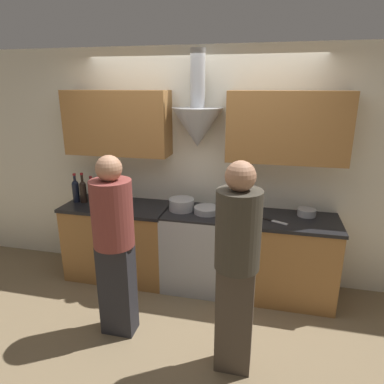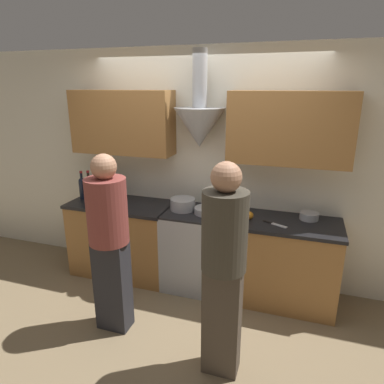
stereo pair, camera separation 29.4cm
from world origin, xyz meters
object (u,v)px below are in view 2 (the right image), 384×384
Objects in this scene: wine_bottle_1 at (89,188)px; wine_bottle_4 at (110,190)px; wine_bottle_0 at (82,187)px; person_foreground_left at (109,237)px; stock_pot at (183,204)px; orange_fruit at (250,215)px; mixing_bowl at (207,210)px; wine_bottle_2 at (97,189)px; person_foreground_right at (224,264)px; saucepan at (309,216)px; stove_range at (195,248)px; wine_bottle_3 at (103,191)px.

wine_bottle_1 is 0.28m from wine_bottle_4.
wine_bottle_0 is 0.20× the size of person_foreground_left.
stock_pot is 0.74m from orange_fruit.
wine_bottle_4 is 1.28× the size of stock_pot.
stock_pot reaches higher than mixing_bowl.
wine_bottle_2 reaches higher than mixing_bowl.
person_foreground_right is at bearing -35.11° from wine_bottle_4.
stock_pot is at bearing -174.39° from saucepan.
person_foreground_left is at bearing -59.92° from wine_bottle_4.
wine_bottle_2 is (-1.22, 0.02, 0.57)m from stove_range.
person_foreground_right is (1.71, -1.13, -0.06)m from wine_bottle_3.
person_foreground_right reaches higher than wine_bottle_2.
stock_pot is 1.00× the size of mixing_bowl.
person_foreground_left reaches higher than wine_bottle_4.
person_foreground_right is at bearing -29.42° from wine_bottle_0.
wine_bottle_3 is 0.87× the size of wine_bottle_4.
mixing_bowl is (1.46, -0.02, -0.11)m from wine_bottle_1.
wine_bottle_3 is 1.62× the size of saucepan.
wine_bottle_3 is at bearing 0.97° from wine_bottle_1.
wine_bottle_3 is 0.18× the size of person_foreground_right.
person_foreground_left is at bearing -110.57° from stock_pot.
person_foreground_right is at bearing -57.57° from stock_pot.
wine_bottle_0 is 1.80× the size of saucepan.
stove_range is at bearing -0.03° from wine_bottle_3.
person_foreground_left is (-1.09, -0.89, -0.01)m from orange_fruit.
person_foreground_right reaches higher than mixing_bowl.
stove_range is 1.28m from saucepan.
wine_bottle_4 is at bearing 9.19° from wine_bottle_3.
mixing_bowl is at bearing -0.63° from wine_bottle_1.
person_foreground_right reaches higher than wine_bottle_3.
wine_bottle_0 is 1.24× the size of stock_pot.
wine_bottle_4 is (0.18, -0.00, 0.01)m from wine_bottle_2.
orange_fruit is at bearing -1.04° from wine_bottle_1.
wine_bottle_0 reaches higher than mixing_bowl.
stove_range is at bearing 172.52° from mixing_bowl.
person_foreground_left is (-0.50, -0.93, 0.47)m from stove_range.
wine_bottle_0 is (-1.42, -0.00, 0.59)m from stove_range.
wine_bottle_2 is 0.18× the size of person_foreground_right.
stove_range is at bearing 176.40° from orange_fruit.
mixing_bowl is at bearing -1.61° from wine_bottle_4.
wine_bottle_1 reaches higher than stock_pot.
wine_bottle_0 is 0.97× the size of wine_bottle_4.
wine_bottle_4 is (0.09, 0.01, 0.02)m from wine_bottle_3.
wine_bottle_1 is at bearing 149.38° from person_foreground_right.
wine_bottle_4 is 1.64m from orange_fruit.
person_foreground_right reaches higher than wine_bottle_1.
wine_bottle_0 reaches higher than wine_bottle_3.
wine_bottle_1 is 1.01× the size of wine_bottle_4.
person_foreground_left reaches higher than wine_bottle_0.
wine_bottle_0 reaches higher than saucepan.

